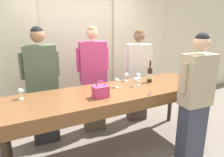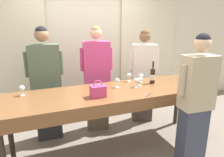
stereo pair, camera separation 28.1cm
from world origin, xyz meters
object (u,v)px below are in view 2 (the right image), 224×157
guest_cream_sweater (143,76)px  wine_glass_center_right (141,76)px  wine_glass_front_right (129,76)px  handbag (98,91)px  guest_olive_jacket (46,84)px  wine_glass_front_left (117,81)px  wine_bottle (153,75)px  wine_glass_center_left (136,81)px  tasting_bar (115,97)px  host_pouring (195,103)px  wine_glass_center_mid (140,80)px  guest_pink_top (97,79)px  wine_glass_front_mid (22,88)px

guest_cream_sweater → wine_glass_center_right: bearing=-124.0°
wine_glass_front_right → handbag: bearing=-144.5°
guest_olive_jacket → wine_glass_front_left: bearing=-32.4°
handbag → wine_glass_front_left: bearing=35.2°
wine_bottle → wine_glass_front_left: 0.59m
wine_glass_center_left → guest_cream_sweater: guest_cream_sweater is taller
tasting_bar → wine_bottle: bearing=11.5°
tasting_bar → host_pouring: (0.81, -0.65, 0.04)m
wine_glass_center_mid → guest_olive_jacket: bearing=152.7°
wine_bottle → wine_glass_center_mid: size_ratio=2.52×
wine_bottle → wine_glass_center_left: wine_bottle is taller
wine_glass_center_right → host_pouring: 0.96m
wine_glass_front_right → wine_glass_center_right: same height
wine_glass_center_left → guest_olive_jacket: bearing=150.2°
tasting_bar → host_pouring: host_pouring is taller
handbag → guest_pink_top: bearing=73.7°
guest_pink_top → wine_glass_center_mid: bearing=-55.3°
wine_glass_center_mid → guest_cream_sweater: bearing=56.3°
guest_pink_top → guest_cream_sweater: guest_pink_top is taller
wine_glass_front_right → guest_olive_jacket: guest_olive_jacket is taller
wine_glass_center_right → wine_bottle: bearing=-41.8°
wine_glass_center_left → guest_pink_top: size_ratio=0.08×
wine_glass_center_right → wine_glass_center_left: bearing=-133.7°
host_pouring → guest_pink_top: bearing=120.8°
wine_glass_center_mid → host_pouring: 0.84m
wine_glass_front_left → wine_glass_front_mid: 1.28m
wine_glass_center_right → guest_cream_sweater: guest_cream_sweater is taller
wine_glass_center_left → wine_glass_center_right: (0.20, 0.21, 0.00)m
tasting_bar → wine_glass_center_left: (0.35, 0.05, 0.19)m
wine_glass_front_mid → tasting_bar: bearing=-13.1°
guest_cream_sweater → host_pouring: size_ratio=1.00×
wine_glass_front_left → wine_glass_center_right: 0.47m
tasting_bar → guest_olive_jacket: bearing=139.0°
wine_glass_center_mid → guest_pink_top: 0.82m
wine_glass_front_left → guest_cream_sweater: guest_cream_sweater is taller
handbag → guest_olive_jacket: size_ratio=0.12×
wine_glass_front_right → guest_pink_top: size_ratio=0.08×
handbag → wine_glass_center_mid: bearing=15.7°
wine_glass_center_mid → host_pouring: size_ratio=0.08×
wine_glass_front_right → wine_glass_center_mid: (0.05, -0.28, 0.00)m
wine_glass_front_mid → guest_olive_jacket: (0.32, 0.48, -0.12)m
wine_glass_center_left → handbag: bearing=-164.7°
wine_glass_front_mid → wine_glass_center_right: 1.73m
handbag → host_pouring: host_pouring is taller
wine_bottle → wine_glass_front_mid: (-1.87, 0.13, -0.03)m
wine_glass_front_left → wine_glass_center_mid: 0.35m
wine_glass_front_mid → wine_glass_center_mid: 1.63m
handbag → wine_glass_front_mid: handbag is taller
wine_glass_center_left → wine_glass_center_right: bearing=46.3°
wine_bottle → guest_pink_top: bearing=139.4°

